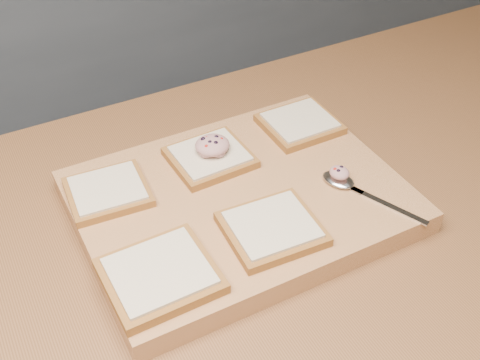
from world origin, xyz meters
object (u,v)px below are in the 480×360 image
Objects in this scene: cutting_board at (240,201)px; bread_far_center at (210,157)px; spoon at (346,183)px; tuna_salad_dollop at (212,145)px.

bread_far_center is at bearing 94.45° from cutting_board.
cutting_board is 2.82× the size of spoon.
bread_far_center is 0.74× the size of spoon.
tuna_salad_dollop is (0.00, 0.00, 0.02)m from bread_far_center.
cutting_board is at bearing -88.65° from tuna_salad_dollop.
tuna_salad_dollop reaches higher than cutting_board.
tuna_salad_dollop is 0.20m from spoon.
cutting_board is 0.09m from tuna_salad_dollop.
tuna_salad_dollop is (-0.00, 0.08, 0.05)m from cutting_board.
bread_far_center reaches higher than spoon.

